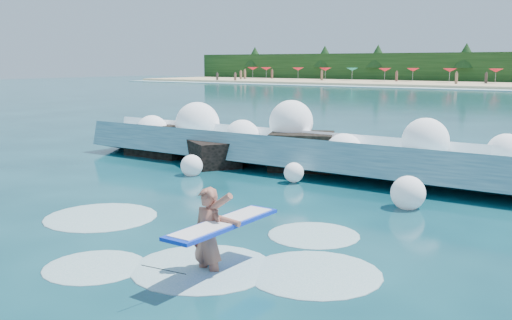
% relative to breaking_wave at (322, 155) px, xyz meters
% --- Properties ---
extents(ground, '(200.00, 200.00, 0.00)m').
position_rel_breaking_wave_xyz_m(ground, '(-0.46, -7.14, -0.54)').
color(ground, '#072D38').
rests_on(ground, ground).
extents(breaking_wave, '(18.03, 2.81, 1.55)m').
position_rel_breaking_wave_xyz_m(breaking_wave, '(0.00, 0.00, 0.00)').
color(breaking_wave, teal).
rests_on(breaking_wave, ground).
extents(rock_cluster, '(8.14, 3.39, 1.39)m').
position_rel_breaking_wave_xyz_m(rock_cluster, '(-3.82, -0.38, -0.10)').
color(rock_cluster, black).
rests_on(rock_cluster, ground).
extents(surfer_with_board, '(0.88, 2.88, 1.71)m').
position_rel_breaking_wave_xyz_m(surfer_with_board, '(2.69, -8.80, 0.09)').
color(surfer_with_board, '#9E5C49').
rests_on(surfer_with_board, ground).
extents(wave_spray, '(14.86, 4.40, 2.23)m').
position_rel_breaking_wave_xyz_m(wave_spray, '(-0.55, -0.20, 0.54)').
color(wave_spray, white).
rests_on(wave_spray, ground).
extents(surf_foam, '(9.19, 5.55, 0.13)m').
position_rel_breaking_wave_xyz_m(surf_foam, '(1.80, -8.09, -0.54)').
color(surf_foam, silver).
rests_on(surf_foam, ground).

